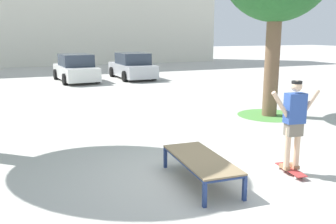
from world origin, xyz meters
The scene contains 7 objects.
ground_plane centered at (0.00, 0.00, 0.00)m, with size 120.00×120.00×0.00m, color #B7B5AD.
skate_box centered at (-0.17, -0.31, 0.41)m, with size 0.87×1.94×0.46m.
skateboard centered at (1.61, -0.61, 0.08)m, with size 0.31×0.82×0.09m.
skater centered at (1.61, -0.61, 1.07)m, with size 1.00×0.32×1.69m.
grass_patch_near_right centered at (4.50, 3.77, 0.00)m, with size 2.04×2.04×0.01m, color #519342.
car_white centered at (0.16, 15.05, 0.69)m, with size 2.11×4.29×1.50m.
car_silver centered at (3.44, 15.13, 0.69)m, with size 1.98×4.23×1.50m.
Camera 1 is at (-3.16, -5.90, 2.63)m, focal length 39.93 mm.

